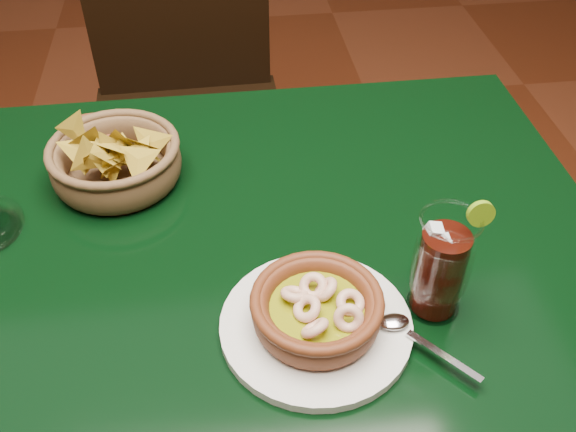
{
  "coord_description": "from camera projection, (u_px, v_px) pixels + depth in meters",
  "views": [
    {
      "loc": [
        0.06,
        -0.64,
        1.38
      ],
      "look_at": [
        0.14,
        -0.02,
        0.81
      ],
      "focal_mm": 40.0,
      "sensor_mm": 36.0,
      "label": 1
    }
  ],
  "objects": [
    {
      "name": "dining_table",
      "position": [
        193.0,
        294.0,
        0.95
      ],
      "size": [
        1.2,
        0.8,
        0.75
      ],
      "color": "black",
      "rests_on": "ground"
    },
    {
      "name": "dining_chair",
      "position": [
        187.0,
        102.0,
        1.55
      ],
      "size": [
        0.46,
        0.46,
        0.99
      ],
      "color": "black",
      "rests_on": "ground"
    },
    {
      "name": "shrimp_plate",
      "position": [
        317.0,
        313.0,
        0.76
      ],
      "size": [
        0.29,
        0.23,
        0.08
      ],
      "color": "silver",
      "rests_on": "dining_table"
    },
    {
      "name": "chip_basket",
      "position": [
        116.0,
        161.0,
        0.97
      ],
      "size": [
        0.23,
        0.23,
        0.13
      ],
      "color": "brown",
      "rests_on": "dining_table"
    },
    {
      "name": "guacamole_ramekin",
      "position": [
        91.0,
        136.0,
        1.05
      ],
      "size": [
        0.12,
        0.12,
        0.04
      ],
      "color": "#522511",
      "rests_on": "dining_table"
    },
    {
      "name": "cola_drink",
      "position": [
        441.0,
        266.0,
        0.76
      ],
      "size": [
        0.15,
        0.15,
        0.17
      ],
      "color": "white",
      "rests_on": "dining_table"
    }
  ]
}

